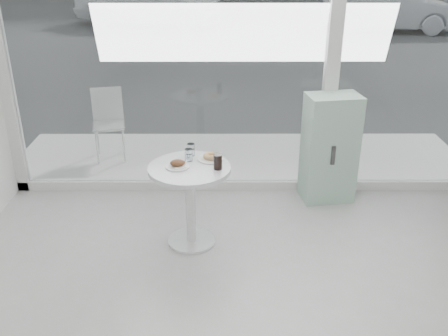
{
  "coord_description": "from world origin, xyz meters",
  "views": [
    {
      "loc": [
        -0.21,
        -2.02,
        2.57
      ],
      "look_at": [
        -0.2,
        1.7,
        0.85
      ],
      "focal_mm": 40.0,
      "sensor_mm": 36.0,
      "label": 1
    }
  ],
  "objects_px": {
    "main_table": "(190,189)",
    "car_silver": "(390,9)",
    "plate_donut": "(211,157)",
    "patio_chair": "(108,119)",
    "mint_cabinet": "(330,148)",
    "cola_glass": "(218,162)",
    "plate_fritter": "(178,164)",
    "water_tumbler_b": "(191,150)",
    "water_tumbler_a": "(189,156)"
  },
  "relations": [
    {
      "from": "car_silver",
      "to": "water_tumbler_b",
      "type": "relative_size",
      "value": 34.97
    },
    {
      "from": "main_table",
      "to": "car_silver",
      "type": "relative_size",
      "value": 0.19
    },
    {
      "from": "water_tumbler_a",
      "to": "cola_glass",
      "type": "distance_m",
      "value": 0.32
    },
    {
      "from": "mint_cabinet",
      "to": "cola_glass",
      "type": "height_order",
      "value": "mint_cabinet"
    },
    {
      "from": "mint_cabinet",
      "to": "car_silver",
      "type": "xyz_separation_m",
      "value": [
        3.86,
        10.63,
        0.08
      ]
    },
    {
      "from": "plate_fritter",
      "to": "water_tumbler_b",
      "type": "distance_m",
      "value": 0.27
    },
    {
      "from": "plate_donut",
      "to": "mint_cabinet",
      "type": "bearing_deg",
      "value": 30.61
    },
    {
      "from": "main_table",
      "to": "plate_fritter",
      "type": "height_order",
      "value": "plate_fritter"
    },
    {
      "from": "patio_chair",
      "to": "water_tumbler_a",
      "type": "xyz_separation_m",
      "value": [
        1.11,
        -1.8,
        0.28
      ]
    },
    {
      "from": "patio_chair",
      "to": "water_tumbler_b",
      "type": "bearing_deg",
      "value": -68.0
    },
    {
      "from": "plate_fritter",
      "to": "cola_glass",
      "type": "bearing_deg",
      "value": -6.7
    },
    {
      "from": "water_tumbler_b",
      "to": "cola_glass",
      "type": "height_order",
      "value": "cola_glass"
    },
    {
      "from": "plate_donut",
      "to": "plate_fritter",
      "type": "bearing_deg",
      "value": -149.93
    },
    {
      "from": "plate_fritter",
      "to": "water_tumbler_b",
      "type": "xyz_separation_m",
      "value": [
        0.1,
        0.25,
        0.02
      ]
    },
    {
      "from": "mint_cabinet",
      "to": "plate_fritter",
      "type": "distance_m",
      "value": 1.76
    },
    {
      "from": "plate_fritter",
      "to": "patio_chair",
      "type": "bearing_deg",
      "value": 117.95
    },
    {
      "from": "water_tumbler_a",
      "to": "cola_glass",
      "type": "bearing_deg",
      "value": -34.55
    },
    {
      "from": "car_silver",
      "to": "cola_glass",
      "type": "bearing_deg",
      "value": 165.43
    },
    {
      "from": "plate_donut",
      "to": "water_tumbler_a",
      "type": "xyz_separation_m",
      "value": [
        -0.19,
        -0.02,
        0.03
      ]
    },
    {
      "from": "plate_donut",
      "to": "cola_glass",
      "type": "relative_size",
      "value": 1.65
    },
    {
      "from": "plate_fritter",
      "to": "plate_donut",
      "type": "bearing_deg",
      "value": 30.07
    },
    {
      "from": "main_table",
      "to": "plate_donut",
      "type": "distance_m",
      "value": 0.34
    },
    {
      "from": "plate_fritter",
      "to": "plate_donut",
      "type": "height_order",
      "value": "plate_fritter"
    },
    {
      "from": "main_table",
      "to": "plate_donut",
      "type": "height_order",
      "value": "plate_donut"
    },
    {
      "from": "water_tumbler_b",
      "to": "water_tumbler_a",
      "type": "bearing_deg",
      "value": -96.11
    },
    {
      "from": "main_table",
      "to": "mint_cabinet",
      "type": "relative_size",
      "value": 0.67
    },
    {
      "from": "main_table",
      "to": "mint_cabinet",
      "type": "distance_m",
      "value": 1.66
    },
    {
      "from": "plate_donut",
      "to": "patio_chair",
      "type": "bearing_deg",
      "value": 126.4
    },
    {
      "from": "mint_cabinet",
      "to": "plate_fritter",
      "type": "bearing_deg",
      "value": -158.38
    },
    {
      "from": "mint_cabinet",
      "to": "water_tumbler_a",
      "type": "distance_m",
      "value": 1.62
    },
    {
      "from": "water_tumbler_a",
      "to": "water_tumbler_b",
      "type": "relative_size",
      "value": 0.97
    },
    {
      "from": "car_silver",
      "to": "plate_fritter",
      "type": "distance_m",
      "value": 12.71
    },
    {
      "from": "car_silver",
      "to": "water_tumbler_b",
      "type": "distance_m",
      "value": 12.44
    },
    {
      "from": "water_tumbler_a",
      "to": "cola_glass",
      "type": "height_order",
      "value": "cola_glass"
    },
    {
      "from": "water_tumbler_a",
      "to": "plate_donut",
      "type": "bearing_deg",
      "value": 7.15
    },
    {
      "from": "mint_cabinet",
      "to": "water_tumbler_b",
      "type": "distance_m",
      "value": 1.56
    },
    {
      "from": "main_table",
      "to": "plate_fritter",
      "type": "xyz_separation_m",
      "value": [
        -0.1,
        -0.01,
        0.25
      ]
    },
    {
      "from": "patio_chair",
      "to": "water_tumbler_b",
      "type": "xyz_separation_m",
      "value": [
        1.12,
        -1.68,
        0.28
      ]
    },
    {
      "from": "plate_fritter",
      "to": "cola_glass",
      "type": "xyz_separation_m",
      "value": [
        0.35,
        -0.04,
        0.04
      ]
    },
    {
      "from": "patio_chair",
      "to": "plate_donut",
      "type": "height_order",
      "value": "patio_chair"
    },
    {
      "from": "mint_cabinet",
      "to": "water_tumbler_a",
      "type": "xyz_separation_m",
      "value": [
        -1.42,
        -0.75,
        0.24
      ]
    },
    {
      "from": "patio_chair",
      "to": "cola_glass",
      "type": "bearing_deg",
      "value": -66.97
    },
    {
      "from": "plate_fritter",
      "to": "plate_donut",
      "type": "relative_size",
      "value": 0.9
    },
    {
      "from": "main_table",
      "to": "cola_glass",
      "type": "distance_m",
      "value": 0.38
    },
    {
      "from": "main_table",
      "to": "plate_fritter",
      "type": "distance_m",
      "value": 0.26
    },
    {
      "from": "main_table",
      "to": "patio_chair",
      "type": "xyz_separation_m",
      "value": [
        -1.12,
        1.93,
        -0.01
      ]
    },
    {
      "from": "main_table",
      "to": "car_silver",
      "type": "distance_m",
      "value": 12.66
    },
    {
      "from": "water_tumbler_b",
      "to": "cola_glass",
      "type": "bearing_deg",
      "value": -49.79
    },
    {
      "from": "car_silver",
      "to": "cola_glass",
      "type": "height_order",
      "value": "car_silver"
    },
    {
      "from": "mint_cabinet",
      "to": "cola_glass",
      "type": "relative_size",
      "value": 8.12
    }
  ]
}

